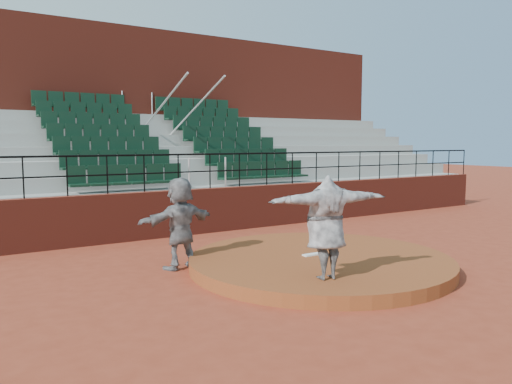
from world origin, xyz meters
TOP-DOWN VIEW (x-y plane):
  - ground at (0.00, 0.00)m, footprint 90.00×90.00m
  - pitchers_mound at (0.00, 0.00)m, footprint 5.50×5.50m
  - pitching_rubber at (0.00, 0.15)m, footprint 0.60×0.15m
  - boundary_wall at (0.00, 5.00)m, footprint 24.00×0.30m
  - wall_railing at (0.00, 5.00)m, footprint 24.04×0.05m
  - seating_deck at (0.00, 8.65)m, footprint 24.00×5.97m
  - press_box_facade at (0.00, 12.60)m, footprint 24.00×3.00m
  - pitcher at (-1.03, -1.40)m, footprint 2.33×1.06m
  - fielder at (-2.49, 1.56)m, footprint 1.87×0.91m

SIDE VIEW (x-z plane):
  - ground at x=0.00m, z-range 0.00..0.00m
  - pitchers_mound at x=0.00m, z-range 0.00..0.25m
  - pitching_rubber at x=0.00m, z-range 0.25..0.28m
  - boundary_wall at x=0.00m, z-range 0.00..1.30m
  - fielder at x=-2.49m, z-range 0.00..1.93m
  - pitcher at x=-1.03m, z-range 0.25..2.08m
  - seating_deck at x=0.00m, z-range -0.87..3.76m
  - wall_railing at x=0.00m, z-range 1.52..2.54m
  - press_box_facade at x=0.00m, z-range 0.00..7.10m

